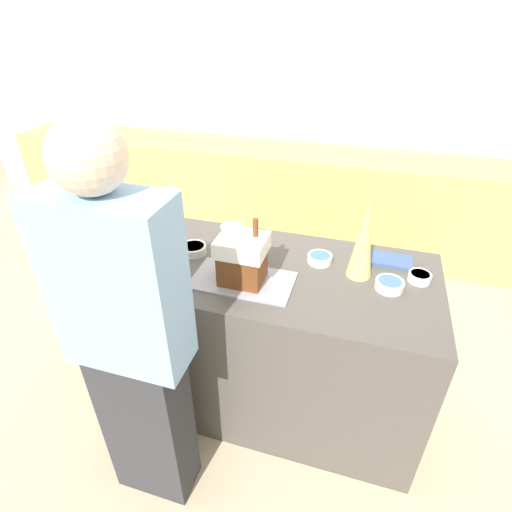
% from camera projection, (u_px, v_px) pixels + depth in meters
% --- Properties ---
extents(ground_plane, '(12.00, 12.00, 0.00)m').
position_uv_depth(ground_plane, '(260.00, 390.00, 2.42)').
color(ground_plane, '#C6B28E').
extents(wall_back, '(8.00, 0.05, 2.60)m').
position_uv_depth(wall_back, '(331.00, 96.00, 3.51)').
color(wall_back, white).
rests_on(wall_back, ground_plane).
extents(back_cabinet_block, '(6.00, 0.60, 0.89)m').
position_uv_depth(back_cabinet_block, '(317.00, 200.00, 3.70)').
color(back_cabinet_block, '#DBBC60').
rests_on(back_cabinet_block, ground_plane).
extents(kitchen_island, '(1.70, 0.76, 0.90)m').
position_uv_depth(kitchen_island, '(260.00, 335.00, 2.18)').
color(kitchen_island, '#514C47').
rests_on(kitchen_island, ground_plane).
extents(baking_tray, '(0.47, 0.26, 0.01)m').
position_uv_depth(baking_tray, '(243.00, 280.00, 1.84)').
color(baking_tray, '#9E9EA8').
rests_on(baking_tray, kitchen_island).
extents(gingerbread_house, '(0.22, 0.19, 0.31)m').
position_uv_depth(gingerbread_house, '(242.00, 258.00, 1.78)').
color(gingerbread_house, brown).
rests_on(gingerbread_house, baking_tray).
extents(decorative_tree, '(0.12, 0.12, 0.40)m').
position_uv_depth(decorative_tree, '(364.00, 238.00, 1.78)').
color(decorative_tree, '#DBD675').
rests_on(decorative_tree, kitchen_island).
extents(candy_bowl_beside_tree, '(0.12, 0.12, 0.04)m').
position_uv_depth(candy_bowl_beside_tree, '(320.00, 258.00, 1.97)').
color(candy_bowl_beside_tree, white).
rests_on(candy_bowl_beside_tree, kitchen_island).
extents(candy_bowl_behind_tray, '(0.13, 0.13, 0.05)m').
position_uv_depth(candy_bowl_behind_tray, '(232.00, 230.00, 2.21)').
color(candy_bowl_behind_tray, white).
rests_on(candy_bowl_behind_tray, kitchen_island).
extents(candy_bowl_front_corner, '(0.10, 0.10, 0.04)m').
position_uv_depth(candy_bowl_front_corner, '(420.00, 277.00, 1.83)').
color(candy_bowl_front_corner, white).
rests_on(candy_bowl_front_corner, kitchen_island).
extents(candy_bowl_near_tray_right, '(0.13, 0.13, 0.04)m').
position_uv_depth(candy_bowl_near_tray_right, '(139.00, 240.00, 2.12)').
color(candy_bowl_near_tray_right, white).
rests_on(candy_bowl_near_tray_right, kitchen_island).
extents(candy_bowl_center_rear, '(0.13, 0.13, 0.04)m').
position_uv_depth(candy_bowl_center_rear, '(194.00, 249.00, 2.04)').
color(candy_bowl_center_rear, silver).
rests_on(candy_bowl_center_rear, kitchen_island).
extents(candy_bowl_far_right, '(0.13, 0.13, 0.04)m').
position_uv_depth(candy_bowl_far_right, '(390.00, 284.00, 1.79)').
color(candy_bowl_far_right, white).
rests_on(candy_bowl_far_right, kitchen_island).
extents(candy_bowl_near_tray_left, '(0.12, 0.12, 0.05)m').
position_uv_depth(candy_bowl_near_tray_left, '(149.00, 218.00, 2.33)').
color(candy_bowl_near_tray_left, white).
rests_on(candy_bowl_near_tray_left, kitchen_island).
extents(cookbook, '(0.23, 0.12, 0.02)m').
position_uv_depth(cookbook, '(388.00, 260.00, 1.98)').
color(cookbook, '#3F598C').
rests_on(cookbook, kitchen_island).
extents(mug, '(0.09, 0.09, 0.09)m').
position_uv_depth(mug, '(142.00, 263.00, 1.89)').
color(mug, white).
rests_on(mug, kitchen_island).
extents(person, '(0.46, 0.57, 1.73)m').
position_uv_depth(person, '(131.00, 344.00, 1.51)').
color(person, '#333338').
rests_on(person, ground_plane).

